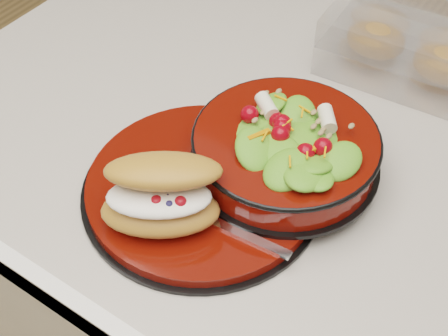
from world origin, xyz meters
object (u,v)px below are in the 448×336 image
Objects in this scene: fork at (223,225)px; pastry_box at (411,44)px; island_counter at (311,328)px; dinner_plate at (202,188)px; croissant at (162,195)px; salad_bowl at (286,143)px.

pastry_box reaches higher than fork.
pastry_box is at bearing 93.68° from island_counter.
pastry_box is (0.11, 0.39, 0.03)m from dinner_plate.
croissant reaches higher than pastry_box.
dinner_plate is at bearing -128.70° from salad_bowl.
island_counter is 7.51× the size of fork.
fork is 0.64× the size of pastry_box.
croissant is 0.62× the size of pastry_box.
pastry_box reaches higher than island_counter.
salad_bowl is at bearing -102.03° from pastry_box.
island_counter is at bearing -23.23° from fork.
salad_bowl reaches higher than dinner_plate.
island_counter is 0.51m from salad_bowl.
island_counter is 5.06× the size of salad_bowl.
fork is (0.06, 0.03, -0.04)m from croissant.
fork is (-0.07, -0.19, 0.47)m from island_counter.
salad_bowl reaches higher than fork.
croissant reaches higher than fork.
pastry_box is (0.12, 0.46, -0.02)m from croissant.
salad_bowl reaches higher than pastry_box.
pastry_box is (0.04, 0.31, -0.01)m from salad_bowl.
dinner_plate is 1.87× the size of fork.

